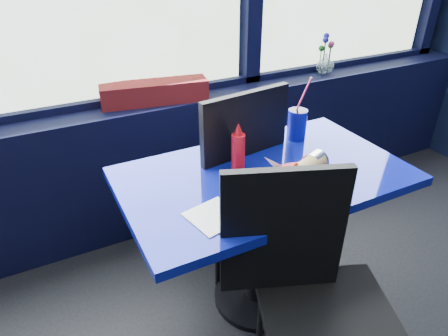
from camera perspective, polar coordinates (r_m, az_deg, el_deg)
window_sill at (r=2.45m, az=-11.55°, el=0.06°), size 5.00×0.26×0.80m
near_table at (r=1.78m, az=5.54°, el=-5.63°), size 1.20×0.70×0.75m
chair_near_front at (r=1.45m, az=12.18°, el=-16.39°), size 0.58×0.58×0.99m
chair_near_back at (r=2.00m, az=1.39°, el=-0.10°), size 0.53×0.53×1.04m
planter_box at (r=2.28m, az=-9.87°, el=10.63°), size 0.60×0.25×0.12m
flower_vase at (r=2.85m, az=14.27°, el=14.55°), size 0.16×0.16×0.26m
food_basket at (r=1.59m, az=10.65°, el=-1.51°), size 0.31×0.30×0.11m
ketchup_bottle at (r=1.65m, az=2.03°, el=2.67°), size 0.06×0.06×0.21m
soda_cup at (r=1.96m, az=10.39°, el=6.25°), size 0.09×0.09×0.31m
napkin at (r=1.42m, az=-1.43°, el=-6.88°), size 0.20×0.20×0.00m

